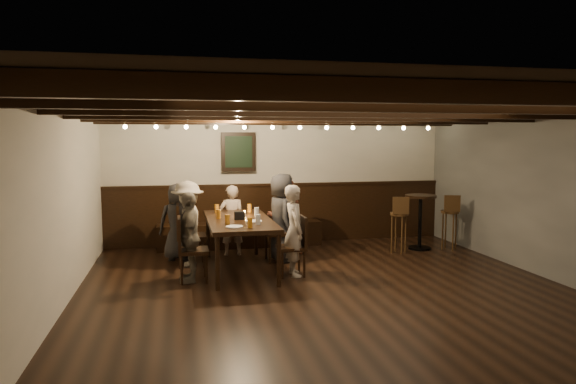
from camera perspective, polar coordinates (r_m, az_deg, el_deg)
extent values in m
plane|color=black|center=(6.71, 5.04, -11.36)|extent=(7.00, 7.00, 0.00)
plane|color=black|center=(6.42, 5.23, 9.55)|extent=(7.00, 7.00, 0.00)
plane|color=silver|center=(9.84, -0.94, 1.33)|extent=(6.50, 0.00, 6.50)
plane|color=#484846|center=(8.04, 27.82, -0.40)|extent=(0.00, 7.00, 7.00)
plane|color=silver|center=(6.31, -24.33, -1.82)|extent=(0.00, 7.00, 7.00)
cube|color=black|center=(9.87, -0.89, -2.45)|extent=(6.50, 0.08, 1.10)
cube|color=black|center=(9.55, -5.31, -4.74)|extent=(3.00, 0.45, 0.45)
cube|color=black|center=(9.58, -5.54, 4.48)|extent=(0.62, 0.12, 0.72)
cube|color=black|center=(9.52, -5.50, 4.47)|extent=(0.50, 0.02, 0.58)
cube|color=black|center=(3.75, 18.81, 10.42)|extent=(6.50, 0.10, 0.16)
cube|color=black|center=(4.79, 11.56, 9.59)|extent=(6.50, 0.10, 0.16)
cube|color=black|center=(5.87, 6.94, 8.99)|extent=(6.50, 0.10, 0.16)
cube|color=black|center=(6.97, 3.78, 8.54)|extent=(6.50, 0.10, 0.16)
cube|color=black|center=(8.09, 1.50, 8.19)|extent=(6.50, 0.10, 0.16)
cube|color=black|center=(9.22, -0.22, 7.93)|extent=(6.50, 0.10, 0.16)
sphere|color=#FFE099|center=(9.04, -17.64, 6.92)|extent=(0.07, 0.07, 0.07)
sphere|color=#FFE099|center=(9.01, -8.84, 7.14)|extent=(0.07, 0.07, 0.07)
sphere|color=#FFE099|center=(9.20, -0.20, 7.18)|extent=(0.07, 0.07, 0.07)
sphere|color=#FFE099|center=(9.58, 7.94, 7.08)|extent=(0.07, 0.07, 0.07)
sphere|color=#FFE099|center=(10.13, 15.31, 6.86)|extent=(0.07, 0.07, 0.07)
cube|color=black|center=(7.77, -5.45, -3.23)|extent=(0.95, 2.11, 0.06)
cylinder|color=black|center=(6.85, -7.85, -7.89)|extent=(0.06, 0.06, 0.73)
cylinder|color=black|center=(8.77, -8.88, -4.83)|extent=(0.06, 0.06, 0.73)
cylinder|color=black|center=(6.95, -1.03, -7.62)|extent=(0.06, 0.06, 0.73)
cylinder|color=black|center=(8.86, -3.56, -4.66)|extent=(0.06, 0.06, 0.73)
cube|color=black|center=(8.21, -10.68, -4.89)|extent=(0.45, 0.45, 0.05)
cube|color=black|center=(8.16, -12.14, -3.05)|extent=(0.04, 0.45, 0.49)
cube|color=black|center=(7.34, -10.46, -6.44)|extent=(0.42, 0.42, 0.05)
cube|color=black|center=(7.29, -11.98, -4.54)|extent=(0.04, 0.42, 0.46)
cube|color=black|center=(8.37, -1.03, -4.57)|extent=(0.45, 0.45, 0.05)
cube|color=black|center=(8.36, 0.34, -2.67)|extent=(0.04, 0.45, 0.49)
cube|color=black|center=(7.52, 0.33, -6.20)|extent=(0.40, 0.40, 0.05)
cube|color=black|center=(7.51, 1.67, -4.34)|extent=(0.04, 0.40, 0.43)
imported|color=#2A2A2D|center=(8.62, -12.13, -3.24)|extent=(0.62, 0.41, 1.27)
imported|color=gray|center=(8.83, -6.27, -3.14)|extent=(0.44, 0.29, 1.21)
imported|color=brown|center=(8.81, -0.33, -2.80)|extent=(0.64, 0.50, 1.31)
imported|color=gray|center=(8.18, -11.06, -3.46)|extent=(0.50, 0.87, 1.34)
imported|color=slate|center=(7.30, -10.88, -4.93)|extent=(0.31, 0.74, 1.26)
imported|color=#242426|center=(8.34, -0.69, -2.86)|extent=(0.46, 0.70, 1.43)
imported|color=#B6A99A|center=(7.48, 0.71, -4.29)|extent=(0.32, 0.49, 1.33)
cylinder|color=#BF7219|center=(8.42, -7.93, -1.85)|extent=(0.07, 0.07, 0.14)
cylinder|color=#BF7219|center=(8.43, -4.30, -1.80)|extent=(0.07, 0.07, 0.14)
cylinder|color=#BF7219|center=(7.82, -7.73, -2.44)|extent=(0.07, 0.07, 0.14)
cylinder|color=silver|center=(7.99, -3.49, -2.22)|extent=(0.07, 0.07, 0.14)
cylinder|color=#BF7219|center=(7.29, -6.75, -3.05)|extent=(0.07, 0.07, 0.14)
cylinder|color=silver|center=(7.24, -3.36, -3.07)|extent=(0.07, 0.07, 0.14)
cylinder|color=#BF7219|center=(6.98, -4.25, -3.43)|extent=(0.07, 0.07, 0.14)
cylinder|color=white|center=(7.06, -5.97, -3.85)|extent=(0.24, 0.24, 0.01)
cylinder|color=white|center=(7.50, -3.81, -3.26)|extent=(0.24, 0.24, 0.01)
cube|color=black|center=(7.71, -5.41, -2.62)|extent=(0.15, 0.10, 0.12)
cylinder|color=beige|center=(8.07, -4.87, -2.47)|extent=(0.05, 0.05, 0.05)
cylinder|color=black|center=(9.65, 14.39, -6.04)|extent=(0.41, 0.41, 0.04)
cylinder|color=black|center=(9.57, 14.46, -3.32)|extent=(0.06, 0.06, 0.93)
cylinder|color=black|center=(9.50, 14.53, -0.45)|extent=(0.56, 0.56, 0.05)
cylinder|color=#3A2512|center=(9.15, 12.25, -2.40)|extent=(0.32, 0.32, 0.05)
cube|color=#3A2512|center=(8.98, 12.43, -1.48)|extent=(0.28, 0.10, 0.30)
cylinder|color=#3A2512|center=(9.64, 17.55, -2.11)|extent=(0.32, 0.32, 0.05)
cube|color=#3A2512|center=(9.48, 17.78, -1.24)|extent=(0.27, 0.11, 0.30)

